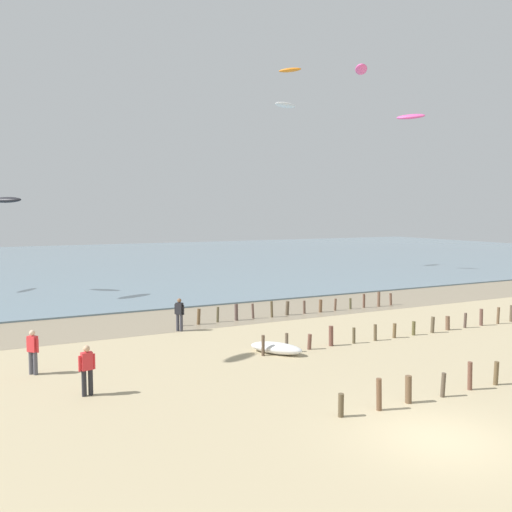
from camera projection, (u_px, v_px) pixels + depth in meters
The scene contains 15 objects.
ground_plane at pixel (439, 438), 14.72m from camera, with size 160.00×160.00×0.00m, color tan.
wet_sand_strip at pixel (194, 318), 31.52m from camera, with size 120.00×6.40×0.01m, color gray.
sea at pixel (83, 262), 65.46m from camera, with size 160.00×70.00×0.10m, color slate.
groyne_near at pixel (503, 372), 19.37m from camera, with size 13.73×0.32×1.02m.
groyne_mid at pixel (421, 326), 27.27m from camera, with size 17.20×0.37×0.93m.
groyne_far at pixel (295, 308), 32.42m from camera, with size 14.88×0.35×0.97m.
person_mid_beach at pixel (33, 351), 20.43m from camera, with size 0.40×0.45×1.71m.
person_by_waterline at pixel (179, 314), 27.89m from camera, with size 0.40×0.46×1.71m.
person_left_flank at pixel (87, 369), 18.08m from camera, with size 0.56×0.27×1.71m.
grounded_kite at pixel (276, 348), 23.51m from camera, with size 2.43×0.88×0.49m, color white.
kite_aloft_0 at pixel (411, 117), 43.78m from camera, with size 2.31×0.74×0.37m, color #E54C99.
kite_aloft_2 at pixel (290, 70), 52.68m from camera, with size 2.31×0.74×0.37m, color orange.
kite_aloft_5 at pixel (6, 200), 40.14m from camera, with size 2.60×0.83×0.42m, color black.
kite_aloft_7 at pixel (285, 105), 56.91m from camera, with size 2.86×0.91×0.46m, color white.
kite_aloft_9 at pixel (361, 69), 31.88m from camera, with size 2.18×0.70×0.35m, color #E54C99.
Camera 1 is at (-10.89, -10.47, 6.15)m, focal length 38.03 mm.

